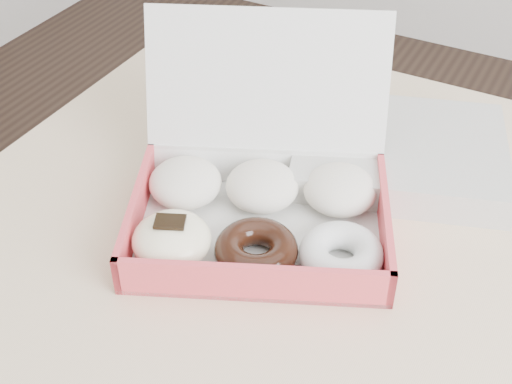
% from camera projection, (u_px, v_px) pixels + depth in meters
% --- Properties ---
extents(table, '(1.20, 0.80, 0.75)m').
position_uv_depth(table, '(428.00, 310.00, 0.87)').
color(table, '#D3B48A').
rests_on(table, ground).
extents(donut_box, '(0.39, 0.38, 0.22)m').
position_uv_depth(donut_box, '(258.00, 201.00, 0.85)').
color(donut_box, silver).
rests_on(donut_box, table).
extents(newspapers, '(0.33, 0.29, 0.04)m').
position_uv_depth(newspapers, '(400.00, 153.00, 0.95)').
color(newspapers, beige).
rests_on(newspapers, table).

